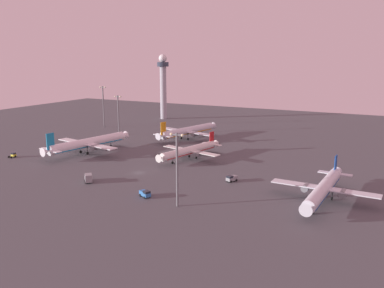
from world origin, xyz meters
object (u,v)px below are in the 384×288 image
object	(u,v)px
control_tower	(163,82)
baggage_tractor	(232,178)
airplane_mid_apron	(324,188)
apron_light_east	(177,164)
airplane_near_gate	(187,131)
apron_light_central	(103,104)
pushback_tug	(13,155)
maintenance_van	(145,193)
airplane_taxiway_distant	(190,150)
apron_light_west	(118,112)
catering_truck	(88,178)
airplane_far_stand	(88,143)

from	to	relation	value
control_tower	baggage_tractor	xyz separation A→B (m)	(97.57, -115.81, -24.43)
airplane_mid_apron	apron_light_east	world-z (taller)	apron_light_east
airplane_mid_apron	airplane_near_gate	bearing A→B (deg)	-36.05
airplane_mid_apron	baggage_tractor	xyz separation A→B (m)	(-32.19, 5.74, -2.88)
airplane_mid_apron	apron_light_central	distance (m)	164.13
pushback_tug	maintenance_van	size ratio (longest dim) A/B	0.69
airplane_mid_apron	apron_light_central	size ratio (longest dim) A/B	1.65
airplane_taxiway_distant	apron_light_west	bearing A→B (deg)	-13.20
airplane_mid_apron	airplane_near_gate	distance (m)	104.33
airplane_near_gate	pushback_tug	world-z (taller)	airplane_near_gate
apron_light_central	apron_light_west	bearing A→B (deg)	-35.21
airplane_taxiway_distant	apron_light_central	xyz separation A→B (m)	(-85.11, 47.58, 10.82)
maintenance_van	apron_light_west	bearing A→B (deg)	-113.04
catering_truck	pushback_tug	distance (m)	54.96
maintenance_van	apron_light_central	world-z (taller)	apron_light_central
pushback_tug	apron_light_west	xyz separation A→B (m)	(9.33, 63.32, 11.79)
catering_truck	pushback_tug	xyz separation A→B (m)	(-53.47, 12.69, -0.51)
airplane_mid_apron	airplane_taxiway_distant	world-z (taller)	airplane_mid_apron
baggage_tractor	maintenance_van	bearing A→B (deg)	80.12
apron_light_west	airplane_far_stand	bearing A→B (deg)	-71.30
airplane_near_gate	maintenance_van	bearing A→B (deg)	-56.17
airplane_near_gate	baggage_tractor	bearing A→B (deg)	-36.23
airplane_far_stand	control_tower	bearing A→B (deg)	112.57
airplane_near_gate	apron_light_east	world-z (taller)	apron_light_east
airplane_near_gate	apron_light_central	size ratio (longest dim) A/B	1.72
airplane_near_gate	apron_light_east	xyz separation A→B (m)	(43.82, -89.50, 8.54)
apron_light_central	control_tower	bearing A→B (deg)	71.27
airplane_taxiway_distant	baggage_tractor	xyz separation A→B (m)	(28.08, -22.16, -2.48)
control_tower	apron_light_east	distance (m)	172.91
airplane_far_stand	maintenance_van	distance (m)	68.07
pushback_tug	apron_light_central	xyz separation A→B (m)	(-15.06, 80.53, 13.42)
catering_truck	apron_light_west	bearing A→B (deg)	75.20
control_tower	maintenance_van	world-z (taller)	control_tower
apron_light_east	apron_light_west	xyz separation A→B (m)	(-83.50, 82.38, 0.04)
apron_light_central	pushback_tug	bearing A→B (deg)	-79.40
control_tower	apron_light_east	xyz separation A→B (m)	(92.28, -145.67, -12.79)
control_tower	apron_light_east	size ratio (longest dim) A/B	2.03
airplane_far_stand	airplane_taxiway_distant	size ratio (longest dim) A/B	1.25
control_tower	airplane_near_gate	distance (m)	77.19
catering_truck	apron_light_east	distance (m)	41.42
control_tower	apron_light_central	distance (m)	49.90
baggage_tractor	airplane_far_stand	bearing A→B (deg)	15.55
baggage_tractor	pushback_tug	bearing A→B (deg)	29.81
airplane_far_stand	airplane_near_gate	distance (m)	55.38
control_tower	airplane_far_stand	bearing A→B (deg)	-77.68
airplane_taxiway_distant	apron_light_east	bearing A→B (deg)	127.03
airplane_mid_apron	airplane_taxiway_distant	distance (m)	66.41
airplane_mid_apron	apron_light_east	distance (m)	45.42
apron_light_central	baggage_tractor	bearing A→B (deg)	-31.64
airplane_mid_apron	control_tower	bearing A→B (deg)	-40.38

